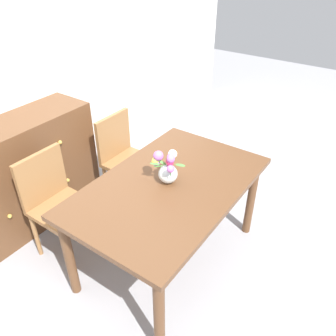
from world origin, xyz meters
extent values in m
plane|color=#939399|center=(0.00, 0.00, 0.00)|extent=(12.00, 12.00, 0.00)
cube|color=silver|center=(0.00, 1.60, 1.40)|extent=(7.00, 0.10, 2.80)
cube|color=brown|center=(0.00, 0.00, 0.75)|extent=(1.50, 0.95, 0.04)
cylinder|color=brown|center=(-0.67, -0.39, 0.36)|extent=(0.07, 0.07, 0.73)
cylinder|color=brown|center=(0.67, -0.39, 0.36)|extent=(0.07, 0.07, 0.73)
cylinder|color=brown|center=(-0.67, 0.39, 0.36)|extent=(0.07, 0.07, 0.73)
cylinder|color=brown|center=(0.67, 0.39, 0.36)|extent=(0.07, 0.07, 0.73)
cube|color=olive|center=(-0.41, 0.73, 0.46)|extent=(0.42, 0.42, 0.04)
cylinder|color=olive|center=(-0.23, 0.55, 0.22)|extent=(0.04, 0.04, 0.44)
cylinder|color=olive|center=(-0.59, 0.55, 0.22)|extent=(0.04, 0.04, 0.44)
cylinder|color=olive|center=(-0.23, 0.91, 0.22)|extent=(0.04, 0.04, 0.44)
cylinder|color=olive|center=(-0.59, 0.91, 0.22)|extent=(0.04, 0.04, 0.44)
cube|color=olive|center=(-0.41, 0.93, 0.69)|extent=(0.42, 0.04, 0.42)
cube|color=olive|center=(0.41, 0.73, 0.46)|extent=(0.42, 0.42, 0.04)
cylinder|color=olive|center=(0.59, 0.55, 0.22)|extent=(0.04, 0.04, 0.44)
cylinder|color=olive|center=(0.23, 0.55, 0.22)|extent=(0.04, 0.04, 0.44)
cylinder|color=olive|center=(0.59, 0.91, 0.22)|extent=(0.04, 0.04, 0.44)
cylinder|color=olive|center=(0.23, 0.91, 0.22)|extent=(0.04, 0.04, 0.44)
cube|color=olive|center=(0.41, 0.93, 0.69)|extent=(0.42, 0.04, 0.42)
cube|color=brown|center=(-0.36, 1.33, 0.50)|extent=(1.40, 0.44, 1.00)
sphere|color=#B7933D|center=(-0.06, 1.10, 0.78)|extent=(0.04, 0.04, 0.04)
sphere|color=#B7933D|center=(-0.66, 1.10, 0.38)|extent=(0.04, 0.04, 0.04)
sphere|color=#B7933D|center=(-0.06, 1.10, 0.38)|extent=(0.04, 0.04, 0.04)
sphere|color=silver|center=(0.02, 0.02, 0.84)|extent=(0.14, 0.14, 0.14)
sphere|color=#B266C6|center=(-0.01, 0.11, 0.91)|extent=(0.06, 0.06, 0.06)
cylinder|color=#478438|center=(-0.01, 0.11, 0.90)|extent=(0.01, 0.01, 0.03)
sphere|color=#B266C6|center=(0.00, 0.09, 0.97)|extent=(0.07, 0.07, 0.07)
cylinder|color=#478438|center=(0.00, 0.09, 0.93)|extent=(0.01, 0.01, 0.09)
sphere|color=#EFD14C|center=(0.10, 0.03, 0.96)|extent=(0.04, 0.04, 0.04)
cylinder|color=#478438|center=(0.10, 0.03, 0.92)|extent=(0.01, 0.01, 0.08)
sphere|color=#D12D66|center=(0.04, 0.02, 0.93)|extent=(0.06, 0.06, 0.06)
cylinder|color=#478438|center=(0.04, 0.02, 0.91)|extent=(0.01, 0.01, 0.05)
sphere|color=#B266C6|center=(0.02, 0.00, 0.98)|extent=(0.05, 0.05, 0.05)
cylinder|color=#478438|center=(0.02, 0.00, 0.93)|extent=(0.01, 0.01, 0.10)
sphere|color=#B266C6|center=(-0.05, -0.05, 0.94)|extent=(0.05, 0.05, 0.05)
cylinder|color=#478438|center=(-0.05, -0.05, 0.91)|extent=(0.01, 0.01, 0.06)
sphere|color=#EFD14C|center=(-0.01, 0.11, 0.93)|extent=(0.05, 0.05, 0.05)
cylinder|color=#478438|center=(-0.01, 0.11, 0.91)|extent=(0.01, 0.01, 0.05)
sphere|color=#D12D66|center=(0.01, 0.00, 0.94)|extent=(0.05, 0.05, 0.05)
cylinder|color=#478438|center=(0.01, 0.00, 0.91)|extent=(0.01, 0.01, 0.06)
sphere|color=#B266C6|center=(0.01, -0.01, 0.98)|extent=(0.06, 0.06, 0.06)
cylinder|color=#478438|center=(0.01, -0.01, 0.93)|extent=(0.01, 0.01, 0.09)
sphere|color=white|center=(0.08, 0.03, 0.96)|extent=(0.06, 0.06, 0.06)
cylinder|color=#478438|center=(0.08, 0.03, 0.92)|extent=(0.01, 0.01, 0.08)
ellipsoid|color=#478438|center=(-0.03, 0.07, 0.91)|extent=(0.07, 0.07, 0.01)
ellipsoid|color=#478438|center=(0.05, -0.06, 0.92)|extent=(0.05, 0.07, 0.02)
ellipsoid|color=#478438|center=(0.01, 0.06, 0.92)|extent=(0.04, 0.07, 0.04)
ellipsoid|color=#478438|center=(-0.05, 0.09, 0.93)|extent=(0.07, 0.07, 0.02)
camera|label=1|loc=(-1.63, -1.13, 2.23)|focal=36.79mm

